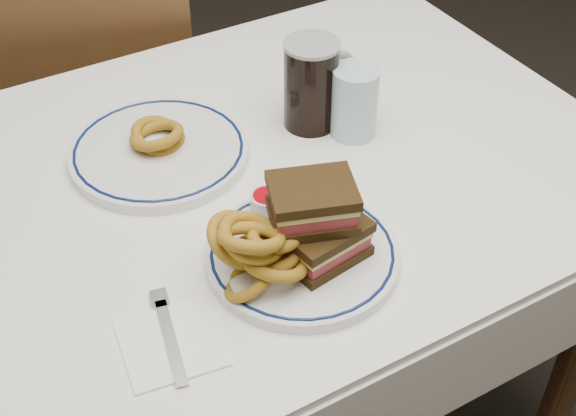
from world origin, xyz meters
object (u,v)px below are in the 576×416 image
chair_far (89,93)px  beer_mug (313,83)px  reuben_sandwich (318,221)px  far_plate (159,152)px  main_plate (302,255)px

chair_far → beer_mug: chair_far is taller
chair_far → reuben_sandwich: bearing=-87.0°
chair_far → reuben_sandwich: chair_far is taller
beer_mug → far_plate: (-0.27, 0.04, -0.07)m
chair_far → reuben_sandwich: 0.95m
reuben_sandwich → far_plate: size_ratio=0.48×
main_plate → beer_mug: bearing=56.3°
reuben_sandwich → beer_mug: bearing=59.7°
chair_far → beer_mug: bearing=-70.4°
reuben_sandwich → chair_far: bearing=93.0°
chair_far → main_plate: 0.92m
beer_mug → far_plate: bearing=171.5°
beer_mug → far_plate: beer_mug is taller
main_plate → beer_mug: size_ratio=1.76×
main_plate → reuben_sandwich: reuben_sandwich is taller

